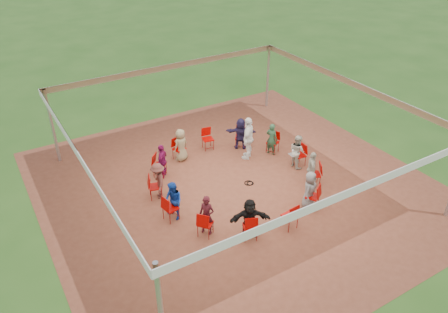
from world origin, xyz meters
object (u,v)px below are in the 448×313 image
chair_2 (241,137)px  laptop (293,153)px  chair_8 (205,224)px  person_seated_3 (181,145)px  chair_12 (314,174)px  person_seated_4 (162,161)px  standing_person (248,138)px  person_seated_5 (158,181)px  cable_coil (249,183)px  person_seated_2 (241,134)px  chair_7 (171,208)px  chair_1 (273,142)px  chair_9 (250,227)px  person_seated_6 (173,201)px  person_seated_7 (207,215)px  person_seated_9 (309,190)px  person_seated_10 (312,169)px  chair_5 (160,165)px  chair_3 (208,139)px  chair_6 (155,187)px  chair_4 (179,149)px  chair_0 (299,155)px  chair_10 (290,216)px  person_seated_8 (249,218)px  person_seated_1 (272,139)px  person_seated_0 (297,151)px  chair_11 (312,196)px

chair_2 → laptop: chair_2 is taller
chair_8 → person_seated_3: 4.57m
chair_12 → person_seated_4: size_ratio=0.68×
chair_12 → standing_person: 3.00m
person_seated_5 → cable_coil: bearing=89.5°
person_seated_2 → chair_7: bearing=68.8°
chair_1 → chair_9: same height
person_seated_2 → standing_person: size_ratio=0.76×
chair_7 → person_seated_6: person_seated_6 is taller
person_seated_3 → person_seated_7: 4.47m
person_seated_9 → person_seated_10: (0.90, 0.94, 0.00)m
chair_5 → standing_person: (3.52, -0.58, 0.43)m
chair_2 → person_seated_7: bearing=83.2°
chair_3 → chair_6: (-3.18, -2.00, 0.00)m
chair_4 → chair_8: same height
chair_1 → standing_person: 1.18m
chair_4 → chair_12: bearing=110.8°
chair_9 → person_seated_10: size_ratio=0.68×
chair_9 → chair_2: bearing=83.1°
chair_1 → person_seated_10: 2.59m
chair_0 → chair_10: size_ratio=1.00×
chair_5 → person_seated_10: size_ratio=0.68×
chair_7 → person_seated_10: person_seated_10 is taller
chair_5 → chair_9: bearing=55.4°
person_seated_8 → person_seated_9: bearing=27.7°
chair_9 → person_seated_1: (3.57, 3.76, 0.22)m
chair_4 → person_seated_0: (3.60, -2.80, 0.22)m
chair_0 → standing_person: (-1.35, 1.50, 0.43)m
chair_5 → chair_12: 5.62m
chair_12 → standing_person: standing_person is taller
person_seated_6 → chair_10: bearing=40.1°
chair_1 → person_seated_5: person_seated_5 is taller
chair_9 → person_seated_3: bearing=110.3°
chair_4 → person_seated_8: size_ratio=0.68×
person_seated_3 → person_seated_10: 5.07m
person_seated_2 → cable_coil: bearing=101.3°
person_seated_4 → laptop: (4.50, -1.99, -0.05)m
chair_3 → person_seated_1: size_ratio=0.68×
chair_1 → cable_coil: chair_1 is taller
chair_5 → person_seated_9: bearing=83.2°
chair_10 → person_seated_0: 3.69m
chair_7 → person_seated_1: size_ratio=0.68×
person_seated_5 → chair_2: bearing=125.5°
chair_11 → person_seated_5: 5.19m
chair_5 → standing_person: 3.59m
cable_coil → person_seated_7: bearing=-149.5°
standing_person → cable_coil: size_ratio=5.31×
chair_2 → chair_4: 2.63m
chair_3 → chair_8: bearing=69.2°
chair_8 → person_seated_8: size_ratio=0.68×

